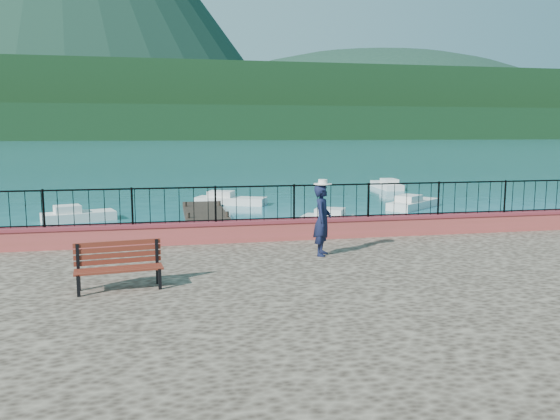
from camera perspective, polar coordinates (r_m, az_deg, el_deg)
name	(u,v)px	position (r m, az deg, el deg)	size (l,w,h in m)	color
ground	(344,324)	(12.43, 6.75, -11.72)	(2000.00, 2000.00, 0.00)	#19596B
parapet	(304,229)	(15.49, 2.55, -1.98)	(28.00, 0.46, 0.58)	#AA3D3F
railing	(304,202)	(15.37, 2.57, 0.82)	(27.00, 0.05, 0.95)	black
dock	(211,228)	(23.50, -7.18, -1.87)	(2.00, 16.00, 0.30)	#2D231C
far_forest	(174,123)	(311.14, -11.03, 8.88)	(900.00, 60.00, 18.00)	black
foothills	(172,105)	(371.53, -11.19, 10.73)	(900.00, 120.00, 44.00)	black
companion_hill	(375,136)	(613.36, 9.90, 7.63)	(448.00, 384.00, 180.00)	#142D23
park_bench	(119,275)	(11.01, -16.45, -6.57)	(1.69, 0.74, 0.91)	black
person	(322,220)	(13.38, 4.45, -1.06)	(0.64, 0.42, 1.75)	black
hat	(323,182)	(13.27, 4.49, 2.94)	(0.44, 0.44, 0.12)	white
boat_0	(197,243)	(19.20, -8.71, -3.40)	(3.33, 1.30, 0.80)	silver
boat_1	(341,217)	(24.84, 6.43, -0.74)	(3.55, 1.30, 0.80)	silver
boat_2	(414,201)	(31.37, 13.80, 0.93)	(4.00, 1.30, 0.80)	silver
boat_3	(79,213)	(27.79, -20.30, -0.25)	(3.31, 1.30, 0.80)	silver
boat_4	(231,198)	(32.13, -5.15, 1.30)	(4.09, 1.30, 0.80)	silver
boat_5	(387,183)	(41.99, 11.07, 2.78)	(4.36, 1.30, 0.80)	silver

